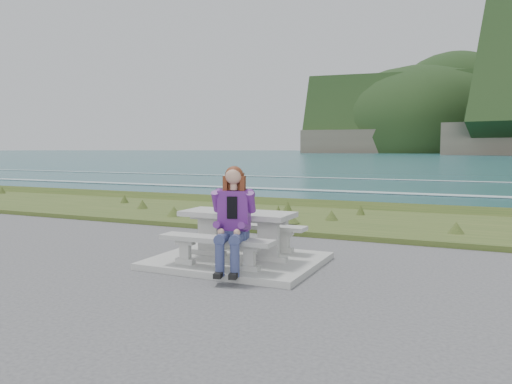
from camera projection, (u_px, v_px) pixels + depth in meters
concrete_slab at (238, 261)px, 8.04m from camera, size 2.60×2.10×0.10m
picnic_table at (237, 222)px, 7.98m from camera, size 1.80×0.75×0.75m
bench_landward at (216, 244)px, 7.37m from camera, size 1.80×0.35×0.45m
bench_seaward at (255, 230)px, 8.64m from camera, size 1.80×0.35×0.45m
grass_verge at (326, 222)px, 12.58m from camera, size 160.00×4.50×0.22m
shore_drop at (353, 209)px, 15.21m from camera, size 160.00×0.80×2.20m
ocean at (418, 206)px, 30.96m from camera, size 1600.00×1600.00×0.09m
seated_woman at (232, 233)px, 7.09m from camera, size 0.60×0.84×1.50m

